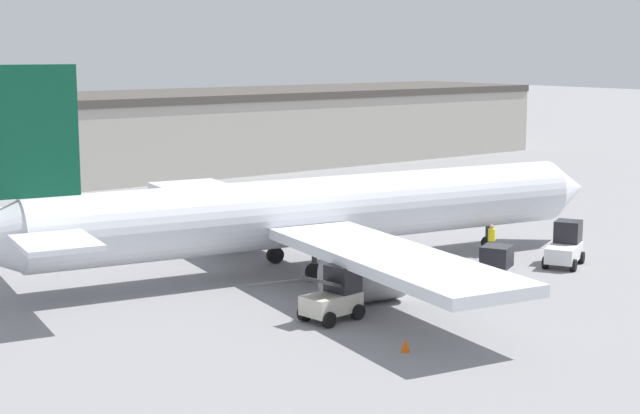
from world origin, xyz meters
The scene contains 8 objects.
ground_plane centered at (0.00, 0.00, 0.00)m, with size 400.00×400.00×0.00m, color gray.
terminal_building centered at (10.34, 40.87, 3.66)m, with size 88.29×15.65×7.31m.
airplane centered at (-0.97, 0.16, 2.98)m, with size 37.19×34.23×10.76m.
ground_crew_worker centered at (9.45, -3.34, 0.96)m, with size 0.40×0.40×1.80m.
baggage_tug centered at (10.96, -7.24, 1.03)m, with size 3.33×2.78×2.31m.
belt_loader_truck centered at (-5.38, -8.07, 1.05)m, with size 2.67×2.01×2.30m.
pushback_tug centered at (3.45, -8.98, 0.98)m, with size 3.58×2.89×2.15m.
safety_cone_near centered at (-6.02, -13.28, 0.28)m, with size 0.36×0.36×0.55m.
Camera 1 is at (-30.52, -39.97, 11.56)m, focal length 55.00 mm.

